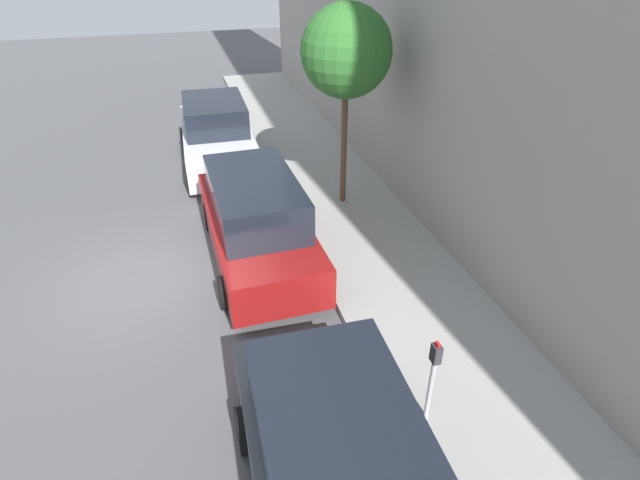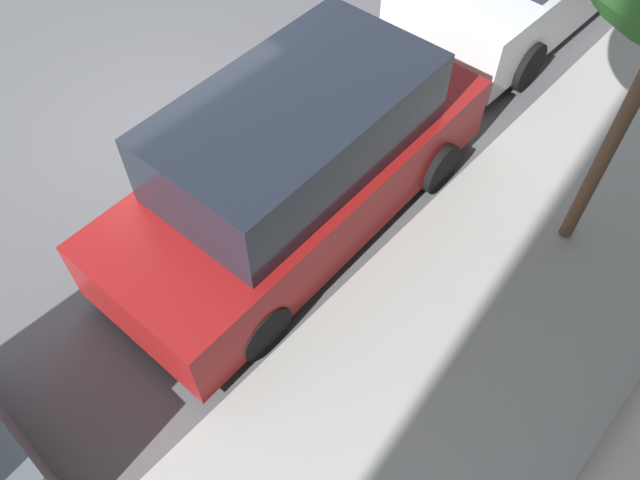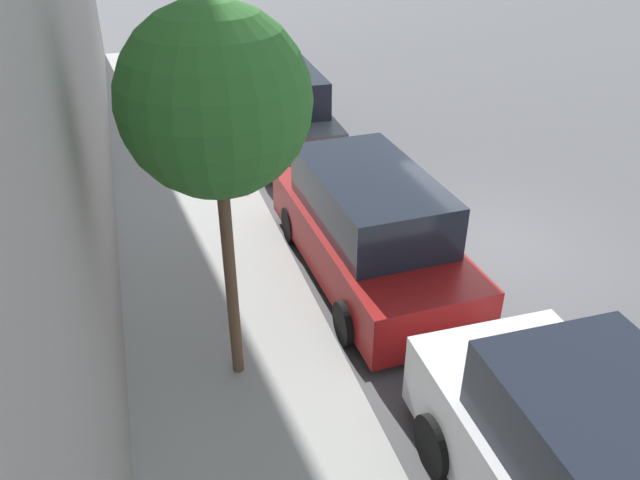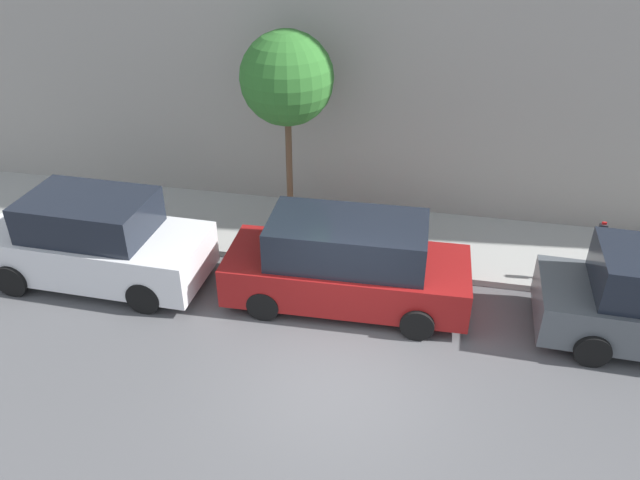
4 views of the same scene
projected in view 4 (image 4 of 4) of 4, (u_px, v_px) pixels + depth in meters
name	position (u px, v px, depth m)	size (l,w,h in m)	color
ground_plane	(337.00, 382.00, 10.99)	(60.00, 60.00, 0.00)	#515154
sidewalk	(373.00, 238.00, 15.10)	(2.90, 32.00, 0.15)	#9E9E99
parked_minivan_second	(347.00, 264.00, 12.57)	(2.03, 4.95, 1.90)	maroon
parked_suv_third	(95.00, 242.00, 13.29)	(2.08, 4.84, 1.98)	silver
parking_meter_near	(598.00, 246.00, 12.94)	(0.11, 0.15, 1.45)	#ADADB2
street_tree	(287.00, 79.00, 13.50)	(2.07, 2.07, 4.74)	brown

